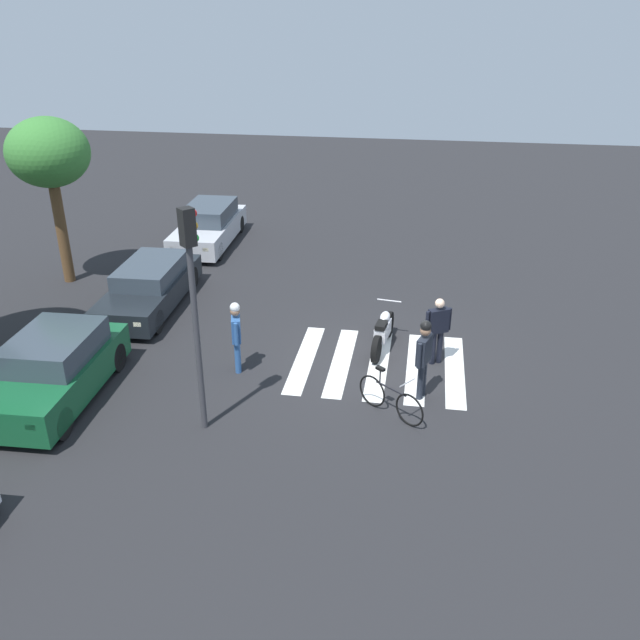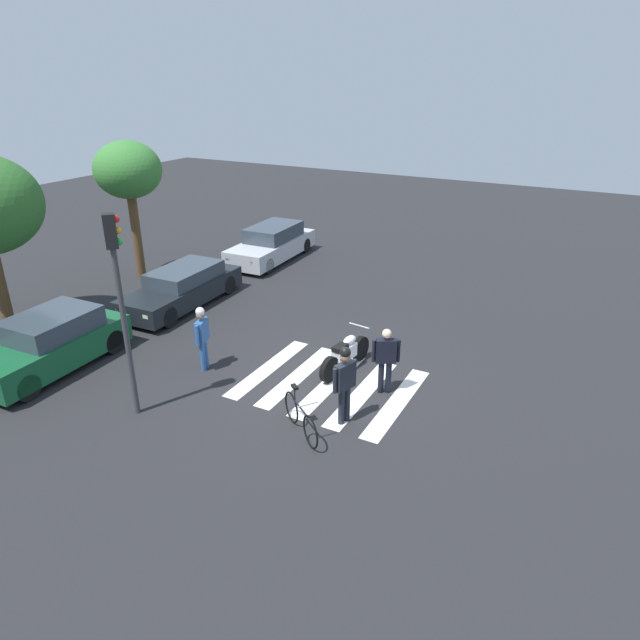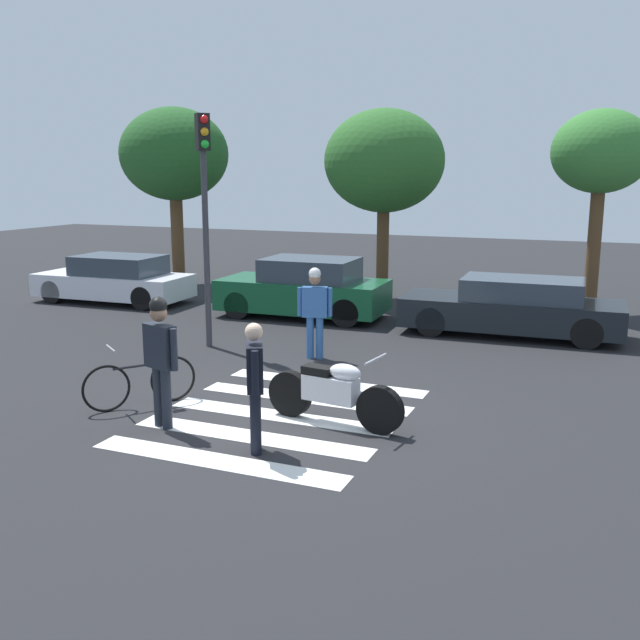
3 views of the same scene
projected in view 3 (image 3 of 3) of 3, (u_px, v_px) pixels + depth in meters
name	position (u px, v px, depth m)	size (l,w,h in m)	color
ground_plane	(280.00, 416.00, 10.45)	(60.00, 60.00, 0.00)	#232326
police_motorcycle	(333.00, 392.00, 10.02)	(2.12, 0.62, 1.05)	black
leaning_bicycle	(141.00, 381.00, 10.81)	(1.08, 1.42, 1.02)	black
officer_on_foot	(160.00, 352.00, 9.79)	(0.66, 0.35, 1.85)	#1E232D
officer_by_motorcycle	(255.00, 379.00, 8.93)	(0.41, 0.60, 1.68)	black
pedestrian_bystander	(315.00, 307.00, 13.49)	(0.64, 0.32, 1.75)	#2D5999
crosswalk_stripes	(280.00, 416.00, 10.45)	(3.45, 4.05, 0.01)	silver
car_white_van	(115.00, 280.00, 19.45)	(4.28, 1.84, 1.28)	black
car_green_compact	(305.00, 289.00, 17.45)	(4.11, 1.94, 1.45)	black
car_black_suv	(513.00, 308.00, 15.48)	(4.71, 1.82, 1.26)	black
traffic_light_pole	(205.00, 195.00, 13.99)	(0.35, 0.34, 4.59)	#38383D
street_tree_near	(174.00, 155.00, 21.81)	(3.29, 3.29, 5.42)	brown
street_tree_mid	(384.00, 162.00, 19.33)	(3.26, 3.26, 5.17)	brown
street_tree_far	(601.00, 154.00, 17.25)	(2.36, 2.36, 4.98)	brown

